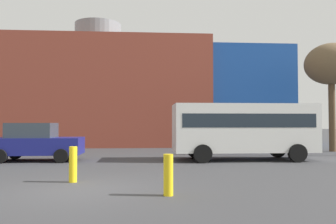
{
  "coord_description": "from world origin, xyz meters",
  "views": [
    {
      "loc": [
        1.71,
        -9.35,
        1.78
      ],
      "look_at": [
        3.12,
        10.61,
        2.46
      ],
      "focal_mm": 36.26,
      "sensor_mm": 36.0,
      "label": 1
    }
  ],
  "objects_px": {
    "parked_car_2": "(36,142)",
    "bollard_yellow_1": "(168,175)",
    "white_bus": "(243,127)",
    "bare_tree_0": "(331,65)",
    "bollard_yellow_0": "(73,164)"
  },
  "relations": [
    {
      "from": "parked_car_2",
      "to": "bollard_yellow_1",
      "type": "relative_size",
      "value": 4.08
    },
    {
      "from": "white_bus",
      "to": "bare_tree_0",
      "type": "relative_size",
      "value": 0.98
    },
    {
      "from": "bare_tree_0",
      "to": "bollard_yellow_0",
      "type": "xyz_separation_m",
      "value": [
        -14.2,
        -10.43,
        -5.01
      ]
    },
    {
      "from": "bare_tree_0",
      "to": "bollard_yellow_0",
      "type": "height_order",
      "value": "bare_tree_0"
    },
    {
      "from": "bollard_yellow_1",
      "to": "bollard_yellow_0",
      "type": "bearing_deg",
      "value": 142.48
    },
    {
      "from": "white_bus",
      "to": "bare_tree_0",
      "type": "bearing_deg",
      "value": 32.62
    },
    {
      "from": "white_bus",
      "to": "bare_tree_0",
      "type": "distance_m",
      "value": 9.41
    },
    {
      "from": "bare_tree_0",
      "to": "bollard_yellow_1",
      "type": "height_order",
      "value": "bare_tree_0"
    },
    {
      "from": "white_bus",
      "to": "bollard_yellow_1",
      "type": "relative_size",
      "value": 6.65
    },
    {
      "from": "parked_car_2",
      "to": "bollard_yellow_1",
      "type": "distance_m",
      "value": 10.02
    },
    {
      "from": "parked_car_2",
      "to": "white_bus",
      "type": "xyz_separation_m",
      "value": [
        9.99,
        -0.25,
        0.72
      ]
    },
    {
      "from": "parked_car_2",
      "to": "bollard_yellow_1",
      "type": "height_order",
      "value": "parked_car_2"
    },
    {
      "from": "parked_car_2",
      "to": "bollard_yellow_0",
      "type": "relative_size",
      "value": 3.87
    },
    {
      "from": "bare_tree_0",
      "to": "parked_car_2",
      "type": "bearing_deg",
      "value": -165.78
    },
    {
      "from": "bollard_yellow_0",
      "to": "bare_tree_0",
      "type": "bearing_deg",
      "value": 36.3
    }
  ]
}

